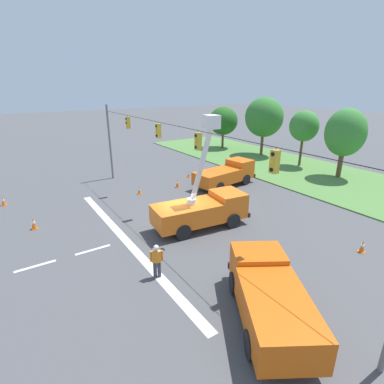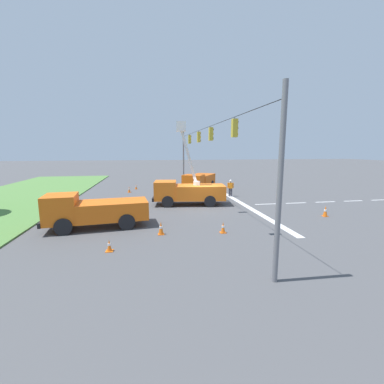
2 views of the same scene
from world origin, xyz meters
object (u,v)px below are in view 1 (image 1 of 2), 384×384
(tree_west, at_px, (264,117))
(traffic_cone_foreground_left, at_px, (34,223))
(tree_east, at_px, (345,133))
(utility_truck_bucket_lift, at_px, (202,208))
(tree_far_west, at_px, (223,121))
(tree_centre, at_px, (304,126))
(utility_truck_support_far, at_px, (226,174))
(utility_truck_support_near, at_px, (269,296))
(traffic_cone_lane_edge_b, at_px, (139,190))
(traffic_cone_foreground_right, at_px, (362,246))
(traffic_cone_mid_left, at_px, (189,174))
(traffic_cone_near_bucket, at_px, (3,201))
(traffic_cone_mid_right, at_px, (177,183))
(road_worker, at_px, (157,259))

(tree_west, bearing_deg, traffic_cone_foreground_left, -75.49)
(tree_east, distance_m, utility_truck_bucket_lift, 18.26)
(tree_far_west, distance_m, tree_west, 6.78)
(tree_west, distance_m, tree_centre, 6.50)
(utility_truck_support_far, bearing_deg, traffic_cone_foreground_left, -89.73)
(utility_truck_support_near, bearing_deg, traffic_cone_lane_edge_b, 173.96)
(traffic_cone_foreground_right, relative_size, traffic_cone_mid_left, 1.18)
(traffic_cone_foreground_right, height_order, traffic_cone_near_bucket, traffic_cone_near_bucket)
(traffic_cone_mid_right, bearing_deg, utility_truck_support_far, 63.46)
(utility_truck_bucket_lift, height_order, utility_truck_support_far, utility_truck_bucket_lift)
(tree_east, distance_m, traffic_cone_lane_edge_b, 20.43)
(tree_far_west, bearing_deg, road_worker, -44.48)
(tree_west, height_order, utility_truck_support_far, tree_west)
(traffic_cone_mid_right, bearing_deg, tree_east, 67.17)
(utility_truck_bucket_lift, relative_size, traffic_cone_foreground_left, 8.92)
(utility_truck_support_far, height_order, traffic_cone_mid_left, utility_truck_support_far)
(tree_west, relative_size, utility_truck_bucket_lift, 1.03)
(tree_centre, xyz_separation_m, traffic_cone_mid_left, (-3.40, -13.06, -4.29))
(tree_far_west, distance_m, tree_centre, 13.09)
(traffic_cone_mid_right, xyz_separation_m, traffic_cone_near_bucket, (-3.69, -13.64, -0.01))
(tree_west, xyz_separation_m, traffic_cone_foreground_right, (20.68, -13.14, -4.63))
(road_worker, xyz_separation_m, traffic_cone_mid_left, (-13.32, 10.39, -0.71))
(utility_truck_support_far, bearing_deg, traffic_cone_lane_edge_b, -106.88)
(tree_east, bearing_deg, traffic_cone_mid_left, -124.06)
(tree_centre, bearing_deg, traffic_cone_foreground_right, -41.81)
(utility_truck_support_far, height_order, traffic_cone_near_bucket, utility_truck_support_far)
(traffic_cone_lane_edge_b, bearing_deg, traffic_cone_mid_right, 85.22)
(tree_far_west, relative_size, traffic_cone_mid_right, 7.73)
(tree_west, bearing_deg, utility_truck_bucket_lift, -55.25)
(utility_truck_bucket_lift, distance_m, traffic_cone_mid_right, 8.39)
(traffic_cone_mid_left, bearing_deg, tree_centre, 75.41)
(traffic_cone_mid_left, bearing_deg, traffic_cone_foreground_right, 1.16)
(traffic_cone_mid_left, relative_size, traffic_cone_near_bucket, 0.80)
(traffic_cone_foreground_left, bearing_deg, traffic_cone_mid_left, 106.02)
(tree_west, relative_size, traffic_cone_mid_right, 9.70)
(tree_far_west, height_order, traffic_cone_mid_right, tree_far_west)
(tree_east, height_order, utility_truck_support_far, tree_east)
(utility_truck_support_near, bearing_deg, tree_east, 115.43)
(utility_truck_bucket_lift, bearing_deg, traffic_cone_near_bucket, -136.69)
(tree_west, xyz_separation_m, utility_truck_support_far, (7.24, -12.00, -3.84))
(tree_centre, xyz_separation_m, utility_truck_support_near, (14.89, -21.05, -3.44))
(traffic_cone_foreground_left, bearing_deg, utility_truck_support_near, 25.75)
(tree_far_west, bearing_deg, traffic_cone_foreground_left, -62.73)
(tree_far_west, bearing_deg, tree_centre, 3.92)
(tree_west, height_order, utility_truck_support_near, tree_west)
(tree_west, relative_size, traffic_cone_mid_left, 12.31)
(tree_far_west, xyz_separation_m, utility_truck_bucket_lift, (19.63, -17.50, -2.62))
(utility_truck_support_near, distance_m, road_worker, 5.52)
(tree_west, relative_size, utility_truck_support_near, 1.19)
(traffic_cone_foreground_right, bearing_deg, tree_far_west, 156.57)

